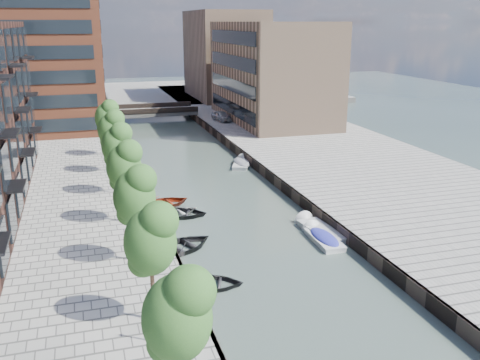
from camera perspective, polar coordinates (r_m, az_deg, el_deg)
name	(u,v)px	position (r m, az deg, el deg)	size (l,w,h in m)	color
water	(198,172)	(55.60, -4.55, 0.84)	(300.00, 300.00, 0.00)	#38473F
quay_right	(337,157)	(60.74, 10.36, 2.46)	(20.00, 140.00, 1.00)	gray
quay_wall_left	(138,172)	(54.57, -10.83, 0.84)	(0.25, 140.00, 1.00)	#332823
quay_wall_right	(253,163)	(57.01, 1.44, 1.81)	(0.25, 140.00, 1.00)	#332823
far_closure	(135,95)	(113.85, -11.12, 8.91)	(80.00, 40.00, 1.00)	gray
tower	(25,14)	(77.60, -21.97, 16.14)	(18.00, 18.00, 30.00)	brown
tan_block_near	(271,72)	(79.48, 3.37, 11.46)	(12.00, 25.00, 14.00)	#9F7D61
tan_block_far	(225,55)	(104.15, -1.65, 13.22)	(12.00, 20.00, 16.00)	#9F7D61
bridge	(154,111)	(86.18, -9.17, 7.24)	(13.00, 6.00, 1.30)	gray
tree_0	(177,312)	(19.20, -6.74, -13.84)	(2.50, 2.50, 5.95)	#382619
tree_1	(150,237)	(25.43, -9.57, -6.06)	(2.50, 2.50, 5.95)	#382619
tree_2	(134,193)	(31.98, -11.22, -1.40)	(2.50, 2.50, 5.95)	#382619
tree_3	(124,164)	(38.69, -12.29, 1.67)	(2.50, 2.50, 5.95)	#382619
tree_4	(116,143)	(45.49, -13.05, 3.82)	(2.50, 2.50, 5.95)	#382619
tree_5	(111,128)	(52.34, -13.61, 5.41)	(2.50, 2.50, 5.95)	#382619
tree_6	(107,116)	(59.23, -14.05, 6.64)	(2.50, 2.50, 5.95)	#382619
lamp_0	(192,298)	(23.71, -5.19, -12.46)	(0.24, 0.24, 4.12)	black
lamp_1	(145,191)	(38.34, -10.07, -1.13)	(0.24, 0.24, 4.12)	black
lamp_2	(125,143)	(53.76, -12.17, 3.84)	(0.24, 0.24, 4.12)	black
sloop_0	(208,287)	(32.14, -3.45, -11.28)	(3.02, 4.23, 0.88)	black
sloop_1	(180,250)	(36.99, -6.42, -7.47)	(3.61, 5.05, 1.05)	black
sloop_2	(161,207)	(45.51, -8.43, -2.87)	(3.57, 5.01, 1.04)	maroon
sloop_3	(173,216)	(43.23, -7.13, -3.88)	(3.18, 4.45, 0.92)	#B6B6B4
sloop_4	(178,216)	(43.23, -6.63, -3.86)	(3.34, 4.68, 0.97)	black
motorboat_2	(317,230)	(40.42, 8.20, -5.26)	(2.21, 5.13, 1.66)	#B3B3B1
motorboat_3	(322,238)	(38.79, 8.72, -6.10)	(1.66, 4.48, 1.48)	silver
motorboat_4	(242,163)	(58.16, 0.19, 1.79)	(3.19, 4.79, 1.51)	#B6B6B4
car	(221,116)	(78.89, -1.99, 6.84)	(1.72, 4.28, 1.46)	#BBBEC0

